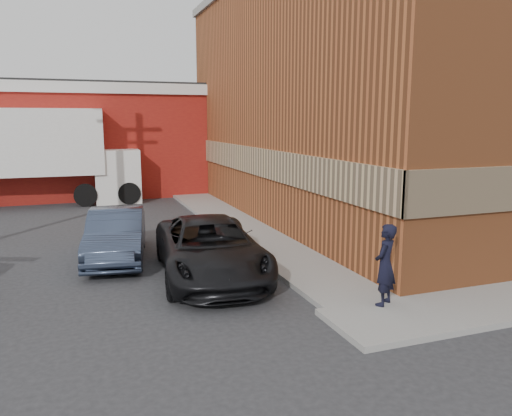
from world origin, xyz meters
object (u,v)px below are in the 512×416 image
object	(u,v)px
man	(385,265)
suv_a	(210,248)
brick_building	(416,98)
warehouse	(49,139)
box_truck	(45,150)
sedan	(116,235)

from	to	relation	value
man	suv_a	size ratio (longest dim) A/B	0.32
brick_building	warehouse	bearing A→B (deg)	142.80
warehouse	man	xyz separation A→B (m)	(6.91, -20.25, -1.86)
warehouse	suv_a	xyz separation A→B (m)	(4.19, -16.92, -2.10)
man	box_truck	size ratio (longest dim) A/B	0.19
brick_building	warehouse	size ratio (longest dim) A/B	1.12
brick_building	man	world-z (taller)	brick_building
man	box_truck	bearing A→B (deg)	-102.99
sedan	box_truck	world-z (taller)	box_truck
brick_building	sedan	size ratio (longest dim) A/B	4.39
brick_building	sedan	xyz separation A→B (m)	(-12.33, -3.57, -4.00)
warehouse	suv_a	bearing A→B (deg)	-76.10
brick_building	suv_a	bearing A→B (deg)	-150.14
warehouse	sedan	size ratio (longest dim) A/B	3.92
brick_building	warehouse	world-z (taller)	brick_building
warehouse	man	size ratio (longest dim) A/B	9.82
sedan	brick_building	bearing A→B (deg)	24.81
warehouse	man	distance (m)	21.48
brick_building	suv_a	xyz separation A→B (m)	(-10.31, -5.92, -3.97)
brick_building	suv_a	size ratio (longest dim) A/B	3.56
brick_building	box_truck	xyz separation A→B (m)	(-14.50, 6.98, -2.21)
box_truck	sedan	bearing A→B (deg)	-76.88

